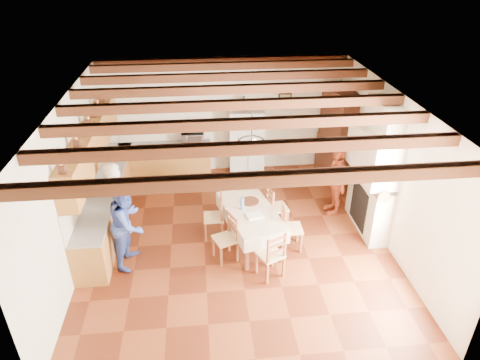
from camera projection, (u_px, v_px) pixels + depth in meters
The scene contains 31 objects.
floor at pixel (237, 241), 8.80m from camera, with size 6.00×6.50×0.02m, color #4C1C0C.
ceiling at pixel (236, 99), 7.34m from camera, with size 6.00×6.50×0.02m, color white.
wall_back at pixel (224, 116), 10.91m from camera, with size 6.00×0.02×3.00m, color beige.
wall_front at pixel (262, 302), 5.23m from camera, with size 6.00×0.02×3.00m, color beige.
wall_left at pixel (72, 184), 7.80m from camera, with size 0.02×6.50×3.00m, color beige.
wall_right at pixel (390, 169), 8.34m from camera, with size 0.02×6.50×3.00m, color beige.
ceiling_beams at pixel (236, 105), 7.39m from camera, with size 6.00×6.30×0.16m, color #3D1B0F, non-canonical shape.
lower_cabinets_left at pixel (108, 203), 9.26m from camera, with size 0.60×4.30×0.86m, color olive.
lower_cabinets_back at pixel (166, 162), 11.02m from camera, with size 2.30×0.60×0.86m, color olive.
countertop_left at pixel (105, 185), 9.04m from camera, with size 0.62×4.30×0.04m, color slate.
countertop_back at pixel (164, 146), 10.80m from camera, with size 2.34×0.62×0.04m, color slate.
backsplash_left at pixel (88, 172), 8.86m from camera, with size 0.03×4.30×0.60m, color beige.
backsplash_back at pixel (164, 130), 10.89m from camera, with size 2.30×0.03×0.60m, color beige.
upper_cabinets at pixel (91, 143), 8.56m from camera, with size 0.35×4.20×0.70m, color olive.
fireplace at pixel (371, 169), 8.54m from camera, with size 0.56×1.60×2.80m, color beige, non-canonical shape.
wall_picture at pixel (285, 101), 10.85m from camera, with size 0.34×0.03×0.42m, color black.
refrigerator at pixel (246, 141), 11.04m from camera, with size 0.88×0.72×1.75m, color silver.
hutch at pixel (337, 136), 10.59m from camera, with size 0.55×1.30×2.36m, color #371D10, non-canonical shape.
dining_table at pixel (251, 214), 8.43m from camera, with size 1.27×1.91×0.77m.
chandelier at pixel (252, 141), 7.67m from camera, with size 0.47×0.47×0.03m, color black.
chair_left_near at pixel (225, 238), 8.06m from camera, with size 0.42×0.40×0.96m, color brown, non-canonical shape.
chair_left_far at pixel (213, 216), 8.71m from camera, with size 0.42×0.40×0.96m, color brown, non-canonical shape.
chair_right_near at pixel (292, 227), 8.37m from camera, with size 0.42×0.40×0.96m, color brown, non-canonical shape.
chair_right_far at pixel (277, 207), 9.04m from camera, with size 0.42×0.40×0.96m, color brown, non-canonical shape.
chair_end_near at pixel (270, 254), 7.66m from camera, with size 0.42×0.40×0.96m, color brown, non-canonical shape.
chair_end_far at pixel (230, 196), 9.40m from camera, with size 0.42×0.40×0.96m, color brown, non-canonical shape.
person_man at pixel (119, 202), 8.49m from camera, with size 0.63×0.41×1.72m, color silver.
person_woman_blue at pixel (128, 223), 7.83m from camera, with size 0.84×0.65×1.72m, color #354BA0.
person_woman_red at pixel (336, 181), 9.36m from camera, with size 0.93×0.39×1.59m, color #A74121.
microwave at pixel (193, 138), 10.78m from camera, with size 0.56×0.38×0.31m, color silver.
fridge_vase at pixel (244, 103), 10.53m from camera, with size 0.32×0.32×0.33m, color #371D10.
Camera 1 is at (-0.66, -7.06, 5.35)m, focal length 32.00 mm.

